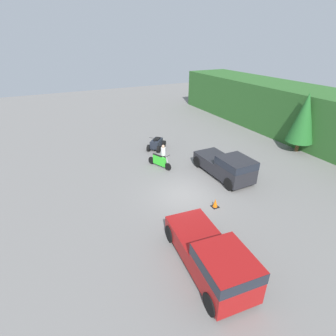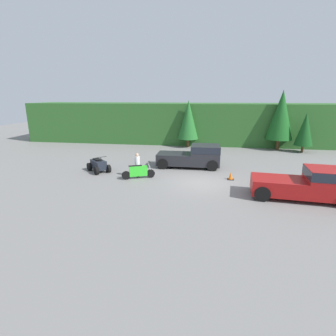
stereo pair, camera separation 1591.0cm
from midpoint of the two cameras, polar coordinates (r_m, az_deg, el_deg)
ground_plane at (r=15.62m, az=-17.19°, el=-13.81°), size 80.00×80.00×0.00m
hillside_backdrop at (r=29.31m, az=-4.07°, el=5.46°), size 44.00×6.00×4.76m
tree_left at (r=26.48m, az=-9.80°, el=5.68°), size 2.29×2.29×5.19m
tree_mid_left at (r=25.02m, az=11.93°, el=6.47°), size 2.76×2.76×6.27m
tree_mid_right at (r=24.38m, az=17.00°, el=2.77°), size 1.78×1.78×4.05m
pickup_truck_red at (r=11.98m, az=5.98°, el=-17.41°), size 5.41×2.55×1.84m
pickup_truck_second at (r=18.68m, az=-14.32°, el=-5.35°), size 5.05×2.13×1.84m
dirt_bike at (r=17.84m, az=-30.16°, el=-9.76°), size 2.19×1.11×1.19m
quad_atv at (r=20.98m, az=-35.53°, el=-6.96°), size 2.27×2.25×1.25m
rider_person at (r=18.07m, az=-30.00°, el=-7.86°), size 0.40×0.40×1.73m
traffic_cone at (r=15.60m, az=-8.97°, el=-12.25°), size 0.42×0.42×0.55m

